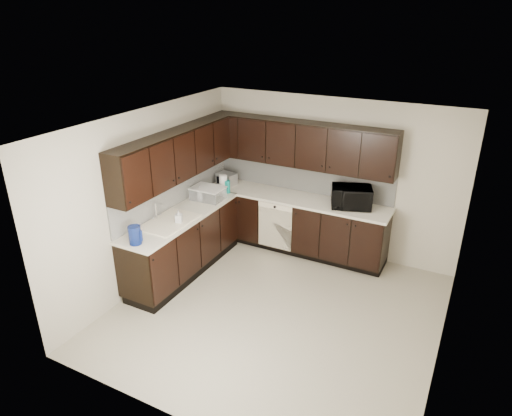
{
  "coord_description": "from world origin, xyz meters",
  "views": [
    {
      "loc": [
        2.06,
        -4.55,
        3.68
      ],
      "look_at": [
        -0.62,
        0.6,
        1.14
      ],
      "focal_mm": 32.0,
      "sensor_mm": 36.0,
      "label": 1
    }
  ],
  "objects_px": {
    "sink": "(169,227)",
    "toaster_oven": "(227,179)",
    "microwave": "(351,197)",
    "blue_pitcher": "(135,235)",
    "storage_bin": "(208,193)"
  },
  "relations": [
    {
      "from": "toaster_oven",
      "to": "storage_bin",
      "type": "relative_size",
      "value": 0.64
    },
    {
      "from": "microwave",
      "to": "storage_bin",
      "type": "distance_m",
      "value": 2.2
    },
    {
      "from": "toaster_oven",
      "to": "sink",
      "type": "bearing_deg",
      "value": -78.93
    },
    {
      "from": "microwave",
      "to": "toaster_oven",
      "type": "height_order",
      "value": "microwave"
    },
    {
      "from": "blue_pitcher",
      "to": "toaster_oven",
      "type": "bearing_deg",
      "value": 79.13
    },
    {
      "from": "sink",
      "to": "toaster_oven",
      "type": "height_order",
      "value": "sink"
    },
    {
      "from": "microwave",
      "to": "toaster_oven",
      "type": "distance_m",
      "value": 2.16
    },
    {
      "from": "toaster_oven",
      "to": "blue_pitcher",
      "type": "height_order",
      "value": "blue_pitcher"
    },
    {
      "from": "toaster_oven",
      "to": "storage_bin",
      "type": "xyz_separation_m",
      "value": [
        0.08,
        -0.71,
        -0.0
      ]
    },
    {
      "from": "blue_pitcher",
      "to": "sink",
      "type": "bearing_deg",
      "value": 78.0
    },
    {
      "from": "microwave",
      "to": "storage_bin",
      "type": "height_order",
      "value": "microwave"
    },
    {
      "from": "storage_bin",
      "to": "blue_pitcher",
      "type": "relative_size",
      "value": 1.96
    },
    {
      "from": "storage_bin",
      "to": "blue_pitcher",
      "type": "xyz_separation_m",
      "value": [
        -0.01,
        -1.68,
        0.03
      ]
    },
    {
      "from": "microwave",
      "to": "toaster_oven",
      "type": "relative_size",
      "value": 1.9
    },
    {
      "from": "sink",
      "to": "storage_bin",
      "type": "bearing_deg",
      "value": 89.14
    }
  ]
}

